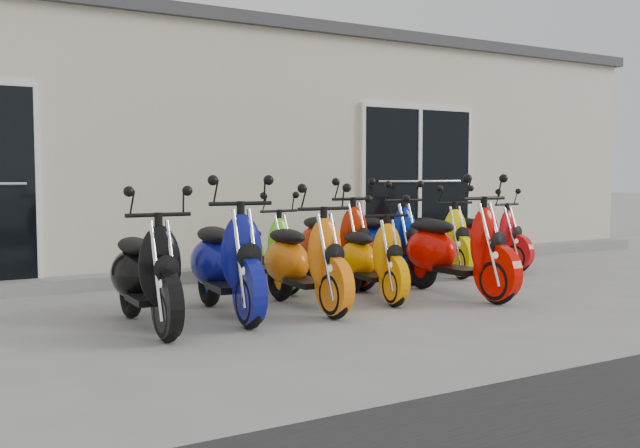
# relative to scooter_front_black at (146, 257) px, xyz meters

# --- Properties ---
(ground) EXTENTS (80.00, 80.00, 0.00)m
(ground) POSITION_rel_scooter_front_black_xyz_m (2.25, 0.35, -0.61)
(ground) COLOR gray
(ground) RESTS_ON ground
(building) EXTENTS (14.00, 6.00, 3.20)m
(building) POSITION_rel_scooter_front_black_xyz_m (2.25, 5.55, 0.99)
(building) COLOR beige
(building) RESTS_ON ground
(roof_cap) EXTENTS (14.20, 6.20, 0.16)m
(roof_cap) POSITION_rel_scooter_front_black_xyz_m (2.25, 5.55, 2.67)
(roof_cap) COLOR #3F3F42
(roof_cap) RESTS_ON building
(front_step) EXTENTS (14.00, 0.40, 0.15)m
(front_step) POSITION_rel_scooter_front_black_xyz_m (2.25, 2.37, -0.53)
(front_step) COLOR gray
(front_step) RESTS_ON ground
(door_right) EXTENTS (2.02, 0.08, 2.22)m
(door_right) POSITION_rel_scooter_front_black_xyz_m (4.85, 2.52, 0.65)
(door_right) COLOR black
(door_right) RESTS_ON front_step
(scooter_front_black) EXTENTS (0.62, 1.65, 1.22)m
(scooter_front_black) POSITION_rel_scooter_front_black_xyz_m (0.00, 0.00, 0.00)
(scooter_front_black) COLOR black
(scooter_front_black) RESTS_ON ground
(scooter_front_blue) EXTENTS (0.78, 1.81, 1.30)m
(scooter_front_blue) POSITION_rel_scooter_front_black_xyz_m (0.79, 0.16, 0.04)
(scooter_front_blue) COLOR navy
(scooter_front_blue) RESTS_ON ground
(scooter_front_orange_a) EXTENTS (0.62, 1.66, 1.22)m
(scooter_front_orange_a) POSITION_rel_scooter_front_black_xyz_m (1.58, 0.10, 0.00)
(scooter_front_orange_a) COLOR orange
(scooter_front_orange_a) RESTS_ON ground
(scooter_front_orange_b) EXTENTS (0.75, 1.55, 1.10)m
(scooter_front_orange_b) POSITION_rel_scooter_front_black_xyz_m (2.46, 0.25, -0.06)
(scooter_front_orange_b) COLOR #FE9300
(scooter_front_orange_b) RESTS_ON ground
(scooter_front_red) EXTENTS (0.70, 1.79, 1.31)m
(scooter_front_red) POSITION_rel_scooter_front_black_xyz_m (3.34, -0.06, 0.05)
(scooter_front_red) COLOR #D90900
(scooter_front_red) RESTS_ON ground
(scooter_back_green) EXTENTS (0.76, 1.57, 1.12)m
(scooter_back_green) POSITION_rel_scooter_front_black_xyz_m (1.74, 1.39, -0.05)
(scooter_back_green) COLOR #66E41E
(scooter_back_green) RESTS_ON ground
(scooter_back_red) EXTENTS (0.63, 1.72, 1.27)m
(scooter_back_red) POSITION_rel_scooter_front_black_xyz_m (2.65, 1.29, 0.03)
(scooter_back_red) COLOR #BC1900
(scooter_back_red) RESTS_ON ground
(scooter_back_blue) EXTENTS (0.61, 1.67, 1.23)m
(scooter_back_blue) POSITION_rel_scooter_front_black_xyz_m (3.39, 1.32, 0.01)
(scooter_back_blue) COLOR #021B92
(scooter_back_blue) RESTS_ON ground
(scooter_back_yellow) EXTENTS (0.81, 1.65, 1.17)m
(scooter_back_yellow) POSITION_rel_scooter_front_black_xyz_m (4.29, 1.36, -0.02)
(scooter_back_yellow) COLOR #FFED00
(scooter_back_yellow) RESTS_ON ground
(scooter_back_extra) EXTENTS (0.76, 1.57, 1.12)m
(scooter_back_extra) POSITION_rel_scooter_front_black_xyz_m (5.14, 1.39, -0.05)
(scooter_back_extra) COLOR red
(scooter_back_extra) RESTS_ON ground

